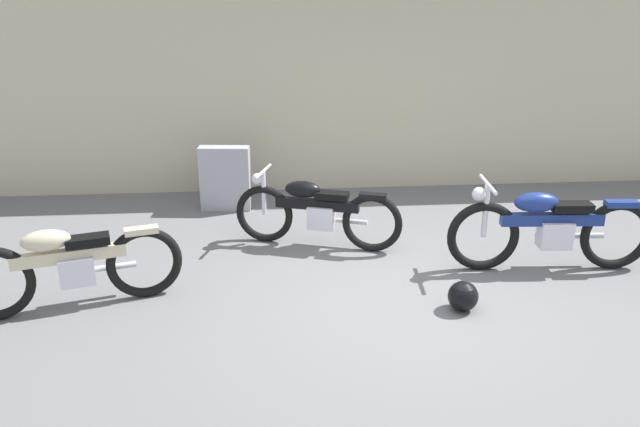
% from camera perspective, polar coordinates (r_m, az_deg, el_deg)
% --- Properties ---
extents(ground_plane, '(40.00, 40.00, 0.00)m').
position_cam_1_polar(ground_plane, '(6.47, 7.23, -7.38)').
color(ground_plane, slate).
extents(building_wall, '(18.00, 0.30, 3.51)m').
position_cam_1_polar(building_wall, '(9.39, 3.22, 12.78)').
color(building_wall, beige).
rests_on(building_wall, ground_plane).
extents(stone_marker, '(0.67, 0.27, 0.85)m').
position_cam_1_polar(stone_marker, '(8.72, -8.27, 3.05)').
color(stone_marker, '#9E9EA3').
rests_on(stone_marker, ground_plane).
extents(helmet, '(0.29, 0.29, 0.29)m').
position_cam_1_polar(helmet, '(6.31, 12.35, -7.04)').
color(helmet, black).
rests_on(helmet, ground_plane).
extents(motorcycle_black, '(1.88, 0.80, 0.87)m').
position_cam_1_polar(motorcycle_black, '(7.45, -0.36, 0.16)').
color(motorcycle_black, black).
rests_on(motorcycle_black, ground_plane).
extents(motorcycle_blue, '(2.17, 0.61, 0.97)m').
position_cam_1_polar(motorcycle_blue, '(7.25, 19.32, -1.20)').
color(motorcycle_blue, black).
rests_on(motorcycle_blue, ground_plane).
extents(motorcycle_cream, '(2.00, 0.78, 0.92)m').
position_cam_1_polar(motorcycle_cream, '(6.50, -21.07, -4.22)').
color(motorcycle_cream, black).
rests_on(motorcycle_cream, ground_plane).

